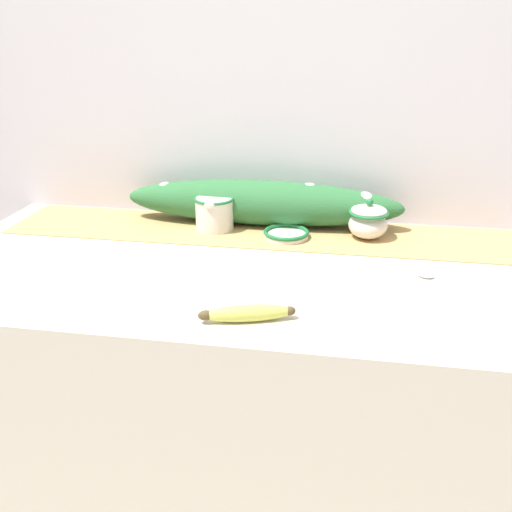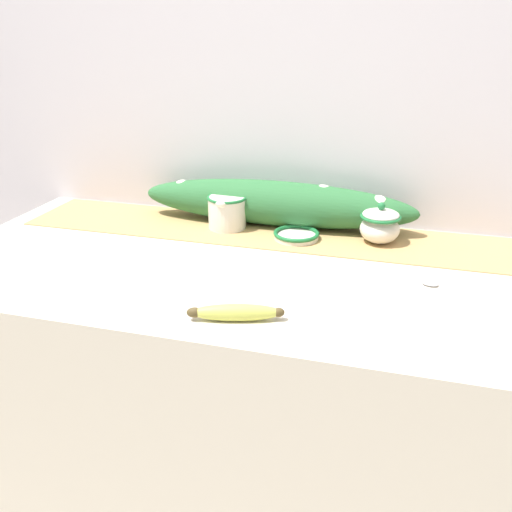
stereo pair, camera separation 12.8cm
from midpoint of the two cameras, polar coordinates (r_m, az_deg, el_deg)
The scene contains 9 objects.
countertop at distance 1.59m, azimuth -3.60°, elevation -15.97°, with size 1.51×0.74×0.90m, color beige.
back_wall at distance 1.65m, azimuth -1.11°, elevation 14.13°, with size 2.31×0.04×2.40m, color silver.
table_runner at distance 1.57m, azimuth -2.10°, elevation 2.39°, with size 1.39×0.26×0.00m, color tan.
cream_pitcher at distance 1.58m, azimuth -6.50°, elevation 4.38°, with size 0.11×0.13×0.09m.
sugar_bowl at distance 1.52m, azimuth 8.82°, elevation 3.46°, with size 0.11×0.11×0.11m.
small_dish at distance 1.52m, azimuth 0.65°, elevation 2.19°, with size 0.12×0.12×0.02m.
banana at distance 1.10m, azimuth -4.22°, elevation -5.81°, with size 0.19×0.08×0.03m.
spoon at distance 1.33m, azimuth 13.56°, elevation -1.81°, with size 0.16×0.06×0.01m.
poinsettia_garland at distance 1.61m, azimuth -1.64°, elevation 5.37°, with size 0.79×0.14×0.12m.
Camera 1 is at (0.24, -1.23, 1.44)m, focal length 40.00 mm.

